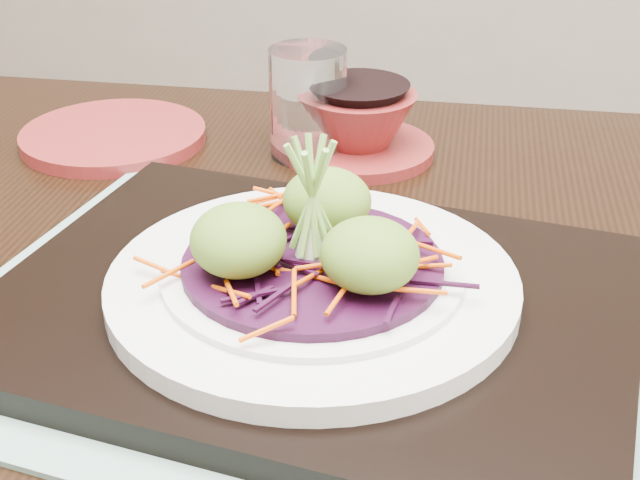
% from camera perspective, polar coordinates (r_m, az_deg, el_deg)
% --- Properties ---
extents(dining_table, '(1.19, 0.83, 0.71)m').
position_cam_1_polar(dining_table, '(0.67, 0.23, -9.51)').
color(dining_table, black).
rests_on(dining_table, ground).
extents(placemat, '(0.50, 0.41, 0.00)m').
position_cam_1_polar(placemat, '(0.58, -0.45, -5.11)').
color(placemat, '#7CA08E').
rests_on(placemat, dining_table).
extents(serving_tray, '(0.43, 0.34, 0.02)m').
position_cam_1_polar(serving_tray, '(0.57, -0.46, -4.19)').
color(serving_tray, black).
rests_on(serving_tray, placemat).
extents(white_plate, '(0.26, 0.26, 0.02)m').
position_cam_1_polar(white_plate, '(0.56, -0.47, -2.68)').
color(white_plate, silver).
rests_on(white_plate, serving_tray).
extents(cabbage_bed, '(0.16, 0.16, 0.01)m').
position_cam_1_polar(cabbage_bed, '(0.56, -0.47, -1.52)').
color(cabbage_bed, '#300926').
rests_on(cabbage_bed, white_plate).
extents(carrot_julienne, '(0.20, 0.20, 0.01)m').
position_cam_1_polar(carrot_julienne, '(0.55, -0.47, -0.81)').
color(carrot_julienne, '#DC4B03').
rests_on(carrot_julienne, cabbage_bed).
extents(guacamole_scoops, '(0.14, 0.13, 0.04)m').
position_cam_1_polar(guacamole_scoops, '(0.54, -0.50, 0.55)').
color(guacamole_scoops, '#5A7623').
rests_on(guacamole_scoops, cabbage_bed).
extents(scallion_garnish, '(0.06, 0.06, 0.09)m').
position_cam_1_polar(scallion_garnish, '(0.53, -0.49, 2.45)').
color(scallion_garnish, '#76AC44').
rests_on(scallion_garnish, cabbage_bed).
extents(terracotta_side_plate, '(0.21, 0.21, 0.01)m').
position_cam_1_polar(terracotta_side_plate, '(0.87, -13.07, 6.52)').
color(terracotta_side_plate, maroon).
rests_on(terracotta_side_plate, dining_table).
extents(water_glass, '(0.09, 0.09, 0.10)m').
position_cam_1_polar(water_glass, '(0.80, -0.78, 8.74)').
color(water_glass, white).
rests_on(water_glass, dining_table).
extents(terracotta_bowl_set, '(0.17, 0.17, 0.06)m').
position_cam_1_polar(terracotta_bowl_set, '(0.81, 2.48, 7.22)').
color(terracotta_bowl_set, maroon).
rests_on(terracotta_bowl_set, dining_table).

